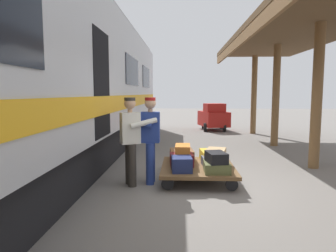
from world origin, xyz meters
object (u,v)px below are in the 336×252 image
(suitcase_maroon_trunk, at_px, (182,160))
(suitcase_olive_duffel, at_px, (217,167))
(train_car, at_px, (24,79))
(suitcase_yellow_case, at_px, (212,156))
(suitcase_brown_leather, at_px, (182,155))
(suitcase_navy_fabric, at_px, (182,164))
(baggage_tug, at_px, (214,117))
(porter_by_door, at_px, (131,138))
(suitcase_tan_vintage, at_px, (216,153))
(suitcase_orange_carryall, at_px, (183,149))
(luggage_cart, at_px, (198,168))
(porter_in_overalls, at_px, (149,137))
(suitcase_black_hardshell, at_px, (216,157))
(suitcase_slate_roller, at_px, (214,162))

(suitcase_maroon_trunk, distance_m, suitcase_olive_duffel, 0.82)
(train_car, height_order, suitcase_yellow_case, train_car)
(suitcase_brown_leather, bearing_deg, suitcase_navy_fabric, 90.00)
(baggage_tug, bearing_deg, porter_by_door, 74.30)
(suitcase_maroon_trunk, height_order, suitcase_tan_vintage, suitcase_tan_vintage)
(suitcase_orange_carryall, distance_m, baggage_tug, 8.62)
(luggage_cart, bearing_deg, porter_in_overalls, 14.93)
(suitcase_black_hardshell, bearing_deg, porter_by_door, -3.74)
(luggage_cart, relative_size, suitcase_orange_carryall, 3.21)
(suitcase_tan_vintage, bearing_deg, suitcase_slate_roller, 17.94)
(suitcase_slate_roller, bearing_deg, suitcase_tan_vintage, -162.06)
(luggage_cart, distance_m, suitcase_navy_fabric, 0.61)
(train_car, height_order, suitcase_slate_roller, train_car)
(suitcase_slate_roller, bearing_deg, porter_in_overalls, 11.23)
(suitcase_olive_duffel, height_order, porter_in_overalls, porter_in_overalls)
(suitcase_tan_vintage, height_order, porter_by_door, porter_by_door)
(suitcase_brown_leather, xyz_separation_m, suitcase_black_hardshell, (-0.65, 0.98, 0.17))
(suitcase_brown_leather, xyz_separation_m, suitcase_olive_duffel, (-0.66, 0.95, -0.03))
(train_car, relative_size, suitcase_navy_fabric, 45.90)
(suitcase_slate_roller, bearing_deg, porter_by_door, 13.97)
(suitcase_yellow_case, xyz_separation_m, suitcase_orange_carryall, (0.64, 0.44, 0.22))
(luggage_cart, bearing_deg, suitcase_olive_duffel, 125.07)
(suitcase_slate_roller, height_order, baggage_tug, baggage_tug)
(suitcase_black_hardshell, bearing_deg, suitcase_brown_leather, -56.61)
(suitcase_brown_leather, xyz_separation_m, baggage_tug, (-1.54, -8.05, 0.21))
(porter_in_overalls, distance_m, baggage_tug, 9.05)
(suitcase_navy_fabric, bearing_deg, suitcase_yellow_case, -125.07)
(suitcase_navy_fabric, height_order, suitcase_tan_vintage, suitcase_tan_vintage)
(suitcase_olive_duffel, height_order, suitcase_slate_roller, suitcase_olive_duffel)
(suitcase_maroon_trunk, height_order, porter_by_door, porter_by_door)
(suitcase_yellow_case, distance_m, suitcase_tan_vintage, 0.48)
(train_car, xyz_separation_m, porter_by_door, (-2.04, -0.01, -1.14))
(train_car, bearing_deg, suitcase_tan_vintage, -173.36)
(suitcase_brown_leather, height_order, suitcase_olive_duffel, suitcase_brown_leather)
(suitcase_tan_vintage, bearing_deg, baggage_tug, -95.61)
(suitcase_yellow_case, height_order, suitcase_black_hardshell, suitcase_black_hardshell)
(suitcase_yellow_case, bearing_deg, suitcase_maroon_trunk, 35.46)
(suitcase_yellow_case, xyz_separation_m, suitcase_slate_roller, (0.00, 0.47, -0.03))
(suitcase_yellow_case, bearing_deg, suitcase_brown_leather, -0.00)
(train_car, relative_size, luggage_cart, 11.84)
(suitcase_slate_roller, relative_size, suitcase_tan_vintage, 0.97)
(suitcase_yellow_case, xyz_separation_m, suitcase_maroon_trunk, (0.66, 0.47, 0.01))
(suitcase_olive_duffel, bearing_deg, luggage_cart, -54.93)
(train_car, xyz_separation_m, suitcase_yellow_case, (-3.67, -0.89, -1.65))
(suitcase_yellow_case, bearing_deg, luggage_cart, 54.93)
(baggage_tug, bearing_deg, suitcase_maroon_trunk, 79.76)
(suitcase_olive_duffel, relative_size, suitcase_slate_roller, 1.16)
(train_car, height_order, suitcase_navy_fabric, train_car)
(luggage_cart, height_order, suitcase_slate_roller, suitcase_slate_roller)
(suitcase_orange_carryall, bearing_deg, suitcase_maroon_trunk, 61.59)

